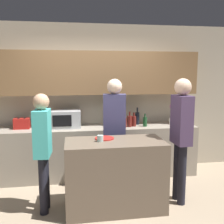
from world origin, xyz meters
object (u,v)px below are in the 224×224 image
(plate_on_island, at_px, (104,138))
(person_left, at_px, (181,129))
(bottle_0, at_px, (109,121))
(bottle_3, at_px, (125,122))
(potted_plant, at_px, (173,113))
(bottle_4, at_px, (130,121))
(bottle_7, at_px, (145,122))
(bottle_2, at_px, (118,119))
(bottle_6, at_px, (137,118))
(toaster, at_px, (22,123))
(bottle_5, at_px, (134,121))
(microwave, at_px, (65,119))
(bottle_1, at_px, (116,122))
(person_right, at_px, (43,143))
(cup_0, at_px, (100,138))
(person_center, at_px, (114,124))

(plate_on_island, bearing_deg, person_left, -5.50)
(bottle_0, distance_m, plate_on_island, 1.12)
(person_left, bearing_deg, bottle_3, 26.22)
(potted_plant, height_order, bottle_3, potted_plant)
(bottle_0, bearing_deg, bottle_4, -20.45)
(bottle_0, relative_size, bottle_4, 0.93)
(bottle_0, distance_m, bottle_7, 0.65)
(bottle_2, bearing_deg, bottle_6, 7.34)
(toaster, distance_m, potted_plant, 2.69)
(potted_plant, xyz_separation_m, person_left, (-0.36, -1.20, -0.03))
(bottle_0, xyz_separation_m, bottle_5, (0.44, -0.10, -0.00))
(microwave, xyz_separation_m, potted_plant, (1.96, 0.00, 0.05))
(bottle_1, bearing_deg, bottle_3, -3.45)
(bottle_2, relative_size, person_right, 0.18)
(bottle_6, bearing_deg, cup_0, -122.48)
(bottle_1, relative_size, bottle_4, 0.87)
(bottle_5, bearing_deg, toaster, 177.40)
(bottle_4, xyz_separation_m, person_center, (-0.35, -0.52, 0.05))
(toaster, relative_size, potted_plant, 0.66)
(microwave, distance_m, plate_on_island, 1.23)
(potted_plant, bearing_deg, microwave, -179.95)
(bottle_4, bearing_deg, bottle_1, 179.47)
(microwave, xyz_separation_m, person_right, (-0.27, -1.17, -0.11))
(toaster, xyz_separation_m, person_center, (1.49, -0.65, 0.06))
(bottle_4, relative_size, bottle_5, 1.09)
(microwave, xyz_separation_m, bottle_0, (0.76, 0.01, -0.05))
(toaster, height_order, potted_plant, potted_plant)
(bottle_6, relative_size, person_left, 0.18)
(bottle_5, xyz_separation_m, plate_on_island, (-0.65, -1.01, -0.04))
(toaster, bearing_deg, bottle_1, -4.38)
(bottle_1, xyz_separation_m, bottle_5, (0.33, 0.03, 0.01))
(plate_on_island, height_order, person_center, person_center)
(person_left, bearing_deg, bottle_2, 26.82)
(bottle_2, relative_size, bottle_6, 0.92)
(bottle_3, bearing_deg, bottle_5, 14.56)
(microwave, distance_m, bottle_5, 1.20)
(bottle_6, height_order, plate_on_island, bottle_6)
(bottle_1, height_order, bottle_3, bottle_1)
(plate_on_island, height_order, person_right, person_right)
(potted_plant, relative_size, bottle_3, 1.78)
(bottle_5, xyz_separation_m, cup_0, (-0.72, -1.14, -0.00))
(person_left, bearing_deg, bottle_0, 32.92)
(bottle_6, distance_m, bottle_7, 0.22)
(toaster, bearing_deg, bottle_6, 1.92)
(bottle_2, height_order, bottle_7, bottle_2)
(bottle_5, bearing_deg, microwave, 175.90)
(bottle_5, bearing_deg, bottle_0, 167.78)
(toaster, relative_size, bottle_5, 1.05)
(bottle_1, relative_size, person_left, 0.13)
(bottle_0, xyz_separation_m, person_right, (-1.02, -1.18, -0.06))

